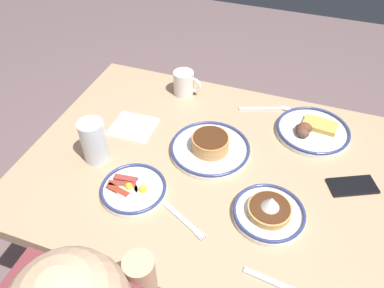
{
  "coord_description": "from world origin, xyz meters",
  "views": [
    {
      "loc": [
        -0.26,
        0.83,
        1.65
      ],
      "look_at": [
        0.05,
        -0.04,
        0.78
      ],
      "focal_mm": 35.7,
      "sensor_mm": 36.0,
      "label": 1
    }
  ],
  "objects_px": {
    "plate_center_pancakes": "(133,189)",
    "paper_napkin": "(133,127)",
    "drinking_glass": "(94,143)",
    "plate_far_side": "(269,212)",
    "butter_knife": "(283,287)",
    "plate_near_main": "(210,147)",
    "coffee_mug": "(184,83)",
    "fork_near": "(181,218)",
    "plate_far_companion": "(312,130)",
    "tea_spoon": "(272,108)",
    "cell_phone": "(352,186)"
  },
  "relations": [
    {
      "from": "plate_center_pancakes",
      "to": "paper_napkin",
      "type": "bearing_deg",
      "value": -63.69
    },
    {
      "from": "plate_center_pancakes",
      "to": "drinking_glass",
      "type": "relative_size",
      "value": 1.36
    },
    {
      "from": "plate_far_side",
      "to": "butter_knife",
      "type": "xyz_separation_m",
      "value": [
        -0.08,
        0.2,
        -0.02
      ]
    },
    {
      "from": "butter_knife",
      "to": "plate_near_main",
      "type": "bearing_deg",
      "value": -51.59
    },
    {
      "from": "coffee_mug",
      "to": "fork_near",
      "type": "xyz_separation_m",
      "value": [
        -0.2,
        0.57,
        -0.05
      ]
    },
    {
      "from": "plate_far_companion",
      "to": "coffee_mug",
      "type": "height_order",
      "value": "coffee_mug"
    },
    {
      "from": "tea_spoon",
      "to": "plate_near_main",
      "type": "bearing_deg",
      "value": 62.72
    },
    {
      "from": "coffee_mug",
      "to": "drinking_glass",
      "type": "height_order",
      "value": "drinking_glass"
    },
    {
      "from": "plate_far_side",
      "to": "fork_near",
      "type": "bearing_deg",
      "value": 21.76
    },
    {
      "from": "drinking_glass",
      "to": "plate_near_main",
      "type": "bearing_deg",
      "value": -155.88
    },
    {
      "from": "plate_near_main",
      "to": "coffee_mug",
      "type": "height_order",
      "value": "coffee_mug"
    },
    {
      "from": "cell_phone",
      "to": "plate_center_pancakes",
      "type": "bearing_deg",
      "value": -4.54
    },
    {
      "from": "tea_spoon",
      "to": "coffee_mug",
      "type": "bearing_deg",
      "value": 2.23
    },
    {
      "from": "plate_far_companion",
      "to": "plate_near_main",
      "type": "bearing_deg",
      "value": 33.64
    },
    {
      "from": "plate_center_pancakes",
      "to": "drinking_glass",
      "type": "xyz_separation_m",
      "value": [
        0.18,
        -0.09,
        0.05
      ]
    },
    {
      "from": "butter_knife",
      "to": "plate_center_pancakes",
      "type": "bearing_deg",
      "value": -17.55
    },
    {
      "from": "plate_far_companion",
      "to": "tea_spoon",
      "type": "relative_size",
      "value": 1.37
    },
    {
      "from": "butter_knife",
      "to": "tea_spoon",
      "type": "distance_m",
      "value": 0.71
    },
    {
      "from": "tea_spoon",
      "to": "cell_phone",
      "type": "bearing_deg",
      "value": 135.4
    },
    {
      "from": "plate_far_side",
      "to": "butter_knife",
      "type": "relative_size",
      "value": 1.01
    },
    {
      "from": "cell_phone",
      "to": "butter_knife",
      "type": "bearing_deg",
      "value": 44.04
    },
    {
      "from": "plate_near_main",
      "to": "paper_napkin",
      "type": "bearing_deg",
      "value": -5.12
    },
    {
      "from": "plate_near_main",
      "to": "cell_phone",
      "type": "bearing_deg",
      "value": 179.7
    },
    {
      "from": "plate_far_companion",
      "to": "paper_napkin",
      "type": "xyz_separation_m",
      "value": [
        0.61,
        0.18,
        -0.01
      ]
    },
    {
      "from": "cell_phone",
      "to": "butter_knife",
      "type": "height_order",
      "value": "cell_phone"
    },
    {
      "from": "plate_far_companion",
      "to": "drinking_glass",
      "type": "relative_size",
      "value": 1.73
    },
    {
      "from": "fork_near",
      "to": "coffee_mug",
      "type": "bearing_deg",
      "value": -70.62
    },
    {
      "from": "paper_napkin",
      "to": "tea_spoon",
      "type": "xyz_separation_m",
      "value": [
        -0.45,
        -0.27,
        0.0
      ]
    },
    {
      "from": "coffee_mug",
      "to": "plate_near_main",
      "type": "bearing_deg",
      "value": 124.72
    },
    {
      "from": "drinking_glass",
      "to": "butter_knife",
      "type": "bearing_deg",
      "value": 159.64
    },
    {
      "from": "plate_far_companion",
      "to": "fork_near",
      "type": "xyz_separation_m",
      "value": [
        0.31,
        0.5,
        -0.01
      ]
    },
    {
      "from": "paper_napkin",
      "to": "tea_spoon",
      "type": "relative_size",
      "value": 0.8
    },
    {
      "from": "coffee_mug",
      "to": "plate_center_pancakes",
      "type": "bearing_deg",
      "value": 93.55
    },
    {
      "from": "coffee_mug",
      "to": "fork_near",
      "type": "relative_size",
      "value": 0.62
    },
    {
      "from": "plate_far_companion",
      "to": "coffee_mug",
      "type": "bearing_deg",
      "value": -8.65
    },
    {
      "from": "drinking_glass",
      "to": "cell_phone",
      "type": "bearing_deg",
      "value": -169.35
    },
    {
      "from": "plate_far_side",
      "to": "butter_knife",
      "type": "bearing_deg",
      "value": 111.07
    },
    {
      "from": "drinking_glass",
      "to": "cell_phone",
      "type": "xyz_separation_m",
      "value": [
        -0.8,
        -0.15,
        -0.06
      ]
    },
    {
      "from": "plate_center_pancakes",
      "to": "cell_phone",
      "type": "height_order",
      "value": "plate_center_pancakes"
    },
    {
      "from": "plate_far_side",
      "to": "cell_phone",
      "type": "height_order",
      "value": "plate_far_side"
    },
    {
      "from": "drinking_glass",
      "to": "cell_phone",
      "type": "distance_m",
      "value": 0.82
    },
    {
      "from": "plate_far_companion",
      "to": "butter_knife",
      "type": "bearing_deg",
      "value": 90.26
    },
    {
      "from": "drinking_glass",
      "to": "coffee_mug",
      "type": "bearing_deg",
      "value": -108.25
    },
    {
      "from": "plate_center_pancakes",
      "to": "fork_near",
      "type": "distance_m",
      "value": 0.17
    },
    {
      "from": "butter_knife",
      "to": "plate_far_side",
      "type": "bearing_deg",
      "value": -68.93
    },
    {
      "from": "drinking_glass",
      "to": "tea_spoon",
      "type": "xyz_separation_m",
      "value": [
        -0.49,
        -0.45,
        -0.06
      ]
    },
    {
      "from": "drinking_glass",
      "to": "paper_napkin",
      "type": "bearing_deg",
      "value": -103.41
    },
    {
      "from": "drinking_glass",
      "to": "plate_center_pancakes",
      "type": "bearing_deg",
      "value": 152.57
    },
    {
      "from": "plate_center_pancakes",
      "to": "drinking_glass",
      "type": "height_order",
      "value": "drinking_glass"
    },
    {
      "from": "cell_phone",
      "to": "paper_napkin",
      "type": "xyz_separation_m",
      "value": [
        0.76,
        -0.03,
        -0.0
      ]
    }
  ]
}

